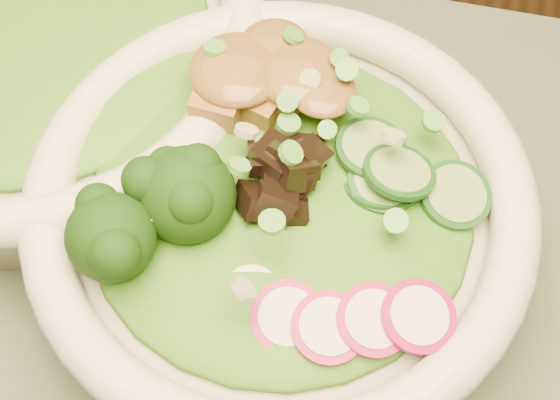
# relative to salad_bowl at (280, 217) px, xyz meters

# --- Properties ---
(salad_bowl) EXTENTS (0.30, 0.30, 0.08)m
(salad_bowl) POSITION_rel_salad_bowl_xyz_m (0.00, 0.00, 0.00)
(salad_bowl) COLOR silver
(salad_bowl) RESTS_ON dining_table
(side_bowl) EXTENTS (0.31, 0.31, 0.08)m
(side_bowl) POSITION_rel_salad_bowl_xyz_m (-0.18, 0.08, 0.00)
(side_bowl) COLOR silver
(side_bowl) RESTS_ON dining_table
(lettuce_bed) EXTENTS (0.22, 0.22, 0.03)m
(lettuce_bed) POSITION_rel_salad_bowl_xyz_m (0.00, 0.00, 0.02)
(lettuce_bed) COLOR #2F6715
(lettuce_bed) RESTS_ON salad_bowl
(side_lettuce) EXTENTS (0.21, 0.21, 0.03)m
(side_lettuce) POSITION_rel_salad_bowl_xyz_m (-0.18, 0.08, 0.02)
(side_lettuce) COLOR #2F6715
(side_lettuce) RESTS_ON side_bowl
(broccoli_florets) EXTENTS (0.10, 0.09, 0.05)m
(broccoli_florets) POSITION_rel_salad_bowl_xyz_m (-0.06, -0.03, 0.04)
(broccoli_florets) COLOR black
(broccoli_florets) RESTS_ON salad_bowl
(radish_slices) EXTENTS (0.13, 0.06, 0.02)m
(radish_slices) POSITION_rel_salad_bowl_xyz_m (0.03, -0.07, 0.03)
(radish_slices) COLOR #A90D4E
(radish_slices) RESTS_ON salad_bowl
(cucumber_slices) EXTENTS (0.09, 0.09, 0.04)m
(cucumber_slices) POSITION_rel_salad_bowl_xyz_m (0.07, 0.03, 0.04)
(cucumber_slices) COLOR #86AD60
(cucumber_slices) RESTS_ON salad_bowl
(mushroom_heap) EXTENTS (0.09, 0.09, 0.04)m
(mushroom_heap) POSITION_rel_salad_bowl_xyz_m (-0.01, 0.01, 0.04)
(mushroom_heap) COLOR black
(mushroom_heap) RESTS_ON salad_bowl
(tofu_cubes) EXTENTS (0.11, 0.08, 0.04)m
(tofu_cubes) POSITION_rel_salad_bowl_xyz_m (-0.03, 0.06, 0.04)
(tofu_cubes) COLOR #966132
(tofu_cubes) RESTS_ON salad_bowl
(peanut_sauce) EXTENTS (0.08, 0.06, 0.02)m
(peanut_sauce) POSITION_rel_salad_bowl_xyz_m (-0.03, 0.06, 0.05)
(peanut_sauce) COLOR brown
(peanut_sauce) RESTS_ON tofu_cubes
(scallion_garnish) EXTENTS (0.21, 0.21, 0.03)m
(scallion_garnish) POSITION_rel_salad_bowl_xyz_m (0.00, 0.00, 0.05)
(scallion_garnish) COLOR #52A83B
(scallion_garnish) RESTS_ON salad_bowl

